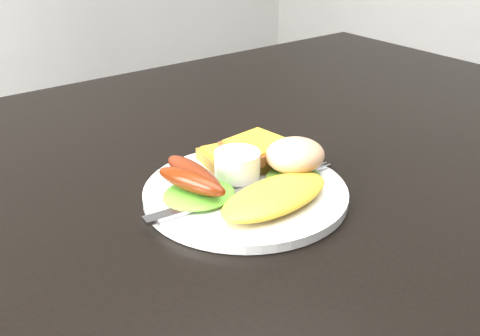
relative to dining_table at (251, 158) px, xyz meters
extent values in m
cube|color=black|center=(0.00, 0.00, 0.00)|extent=(1.20, 0.80, 0.04)
imported|color=navy|center=(0.29, 0.48, 0.00)|extent=(0.61, 0.49, 1.47)
cylinder|color=white|center=(-0.10, -0.11, 0.03)|extent=(0.22, 0.22, 0.01)
ellipsoid|color=green|center=(-0.15, -0.10, 0.04)|extent=(0.08, 0.07, 0.01)
ellipsoid|color=#578721|center=(-0.04, -0.13, 0.04)|extent=(0.07, 0.07, 0.01)
ellipsoid|color=yellow|center=(-0.09, -0.16, 0.04)|extent=(0.14, 0.08, 0.02)
ellipsoid|color=#71300C|center=(-0.16, -0.10, 0.05)|extent=(0.05, 0.09, 0.02)
ellipsoid|color=maroon|center=(-0.14, -0.09, 0.05)|extent=(0.03, 0.10, 0.02)
cylinder|color=white|center=(-0.09, -0.09, 0.05)|extent=(0.06, 0.06, 0.03)
cube|color=#895D1A|center=(-0.06, -0.06, 0.04)|extent=(0.09, 0.09, 0.01)
cube|color=brown|center=(-0.04, -0.07, 0.05)|extent=(0.07, 0.07, 0.01)
ellipsoid|color=#F9DEB8|center=(-0.03, -0.12, 0.06)|extent=(0.07, 0.07, 0.04)
cube|color=#ADAFB7|center=(-0.13, -0.12, 0.03)|extent=(0.17, 0.03, 0.00)
camera|label=1|loc=(-0.43, -0.54, 0.32)|focal=42.00mm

